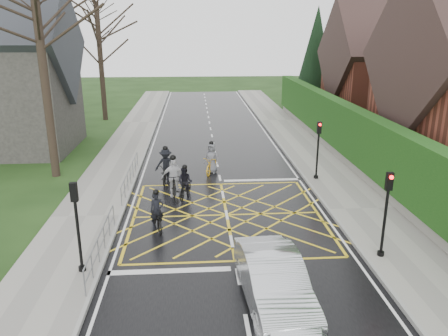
{
  "coord_description": "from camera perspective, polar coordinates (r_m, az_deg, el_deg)",
  "views": [
    {
      "loc": [
        -1.33,
        -17.45,
        7.69
      ],
      "look_at": [
        0.07,
        2.7,
        1.3
      ],
      "focal_mm": 35.0,
      "sensor_mm": 36.0,
      "label": 1
    }
  ],
  "objects": [
    {
      "name": "car",
      "position": [
        13.07,
        6.54,
        -14.54
      ],
      "size": [
        1.94,
        4.76,
        1.54
      ],
      "primitive_type": "imported",
      "rotation": [
        0.0,
        0.0,
        0.07
      ],
      "color": "silver",
      "rests_on": "ground"
    },
    {
      "name": "sidewalk_left",
      "position": [
        19.61,
        -17.52,
        -6.17
      ],
      "size": [
        3.0,
        80.0,
        0.15
      ],
      "primitive_type": "cube",
      "color": "gray",
      "rests_on": "ground"
    },
    {
      "name": "house_far",
      "position": [
        39.07,
        20.79,
        11.55
      ],
      "size": [
        9.8,
        8.8,
        10.3
      ],
      "color": "brown",
      "rests_on": "ground"
    },
    {
      "name": "conifer",
      "position": [
        45.18,
        11.88,
        13.77
      ],
      "size": [
        4.6,
        4.6,
        10.0
      ],
      "color": "black",
      "rests_on": "ground"
    },
    {
      "name": "railing_south",
      "position": [
        15.92,
        -15.79,
        -8.88
      ],
      "size": [
        0.05,
        5.04,
        1.03
      ],
      "color": "slate",
      "rests_on": "ground"
    },
    {
      "name": "road",
      "position": [
        19.12,
        0.35,
        -6.15
      ],
      "size": [
        9.0,
        80.0,
        0.01
      ],
      "primitive_type": "cube",
      "color": "black",
      "rests_on": "ground"
    },
    {
      "name": "tree_near",
      "position": [
        24.68,
        -23.12,
        16.74
      ],
      "size": [
        9.24,
        9.24,
        11.44
      ],
      "color": "black",
      "rests_on": "ground"
    },
    {
      "name": "cyclist_front",
      "position": [
        21.04,
        -6.6,
        -1.76
      ],
      "size": [
        1.16,
        2.13,
        2.09
      ],
      "rotation": [
        0.0,
        0.0,
        0.08
      ],
      "color": "black",
      "rests_on": "ground"
    },
    {
      "name": "cyclist_rear",
      "position": [
        17.84,
        -8.75,
        -6.27
      ],
      "size": [
        1.07,
        1.83,
        1.68
      ],
      "rotation": [
        0.0,
        0.0,
        0.29
      ],
      "color": "black",
      "rests_on": "ground"
    },
    {
      "name": "sidewalk_right",
      "position": [
        20.4,
        17.48,
        -5.22
      ],
      "size": [
        3.0,
        80.0,
        0.15
      ],
      "primitive_type": "cube",
      "color": "gray",
      "rests_on": "ground"
    },
    {
      "name": "hedge",
      "position": [
        25.76,
        16.81,
        4.27
      ],
      "size": [
        0.9,
        38.0,
        2.8
      ],
      "primitive_type": "cube",
      "color": "#153E10",
      "rests_on": "stone_wall"
    },
    {
      "name": "cyclist_lead",
      "position": [
        24.44,
        -1.63,
        0.78
      ],
      "size": [
        1.21,
        2.01,
        1.85
      ],
      "rotation": [
        0.0,
        0.0,
        -0.31
      ],
      "color": "gold",
      "rests_on": "ground"
    },
    {
      "name": "traffic_light_sw",
      "position": [
        14.78,
        -18.54,
        -7.49
      ],
      "size": [
        0.24,
        0.31,
        3.21
      ],
      "color": "black",
      "rests_on": "ground"
    },
    {
      "name": "ground",
      "position": [
        19.12,
        0.35,
        -6.16
      ],
      "size": [
        120.0,
        120.0,
        0.0
      ],
      "primitive_type": "plane",
      "color": "black",
      "rests_on": "ground"
    },
    {
      "name": "stone_wall",
      "position": [
        26.2,
        16.48,
        0.54
      ],
      "size": [
        0.5,
        38.0,
        0.7
      ],
      "primitive_type": "cube",
      "color": "slate",
      "rests_on": "ground"
    },
    {
      "name": "cyclist_back",
      "position": [
        20.96,
        -5.09,
        -2.24
      ],
      "size": [
        0.93,
        1.69,
        1.63
      ],
      "rotation": [
        0.0,
        0.0,
        -0.31
      ],
      "color": "black",
      "rests_on": "ground"
    },
    {
      "name": "tree_far",
      "position": [
        40.25,
        -16.05,
        16.19
      ],
      "size": [
        8.4,
        8.4,
        10.4
      ],
      "color": "black",
      "rests_on": "ground"
    },
    {
      "name": "cyclist_mid",
      "position": [
        23.27,
        -7.58,
        -0.06
      ],
      "size": [
        1.19,
        2.04,
        1.94
      ],
      "rotation": [
        0.0,
        0.0,
        -0.07
      ],
      "color": "black",
      "rests_on": "ground"
    },
    {
      "name": "railing_north",
      "position": [
        22.78,
        -12.17,
        -0.49
      ],
      "size": [
        0.05,
        6.04,
        1.03
      ],
      "color": "slate",
      "rests_on": "ground"
    },
    {
      "name": "traffic_light_ne",
      "position": [
        23.37,
        12.14,
        2.21
      ],
      "size": [
        0.24,
        0.31,
        3.21
      ],
      "rotation": [
        0.0,
        0.0,
        3.14
      ],
      "color": "black",
      "rests_on": "ground"
    },
    {
      "name": "traffic_light_se",
      "position": [
        15.91,
        20.31,
        -5.87
      ],
      "size": [
        0.24,
        0.31,
        3.21
      ],
      "rotation": [
        0.0,
        0.0,
        3.14
      ],
      "color": "black",
      "rests_on": "ground"
    },
    {
      "name": "tree_mid",
      "position": [
        32.64,
        -20.44,
        18.17
      ],
      "size": [
        10.08,
        10.08,
        12.48
      ],
      "color": "black",
      "rests_on": "ground"
    },
    {
      "name": "church",
      "position": [
        32.0,
        -26.89,
        10.76
      ],
      "size": [
        8.8,
        7.8,
        11.0
      ],
      "color": "#2D2B28",
      "rests_on": "ground"
    }
  ]
}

